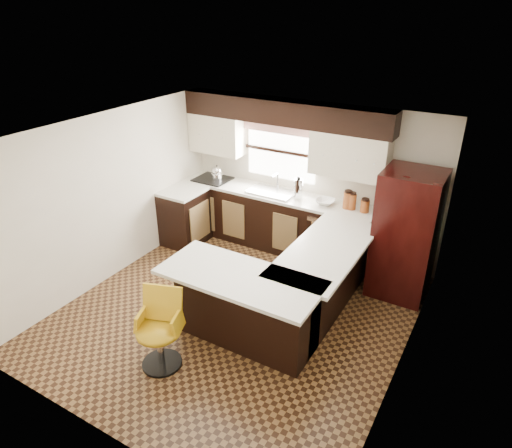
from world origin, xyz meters
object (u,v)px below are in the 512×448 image
Objects in this scene: peninsula_long at (320,281)px; peninsula_return at (246,308)px; bar_chair at (158,332)px; refrigerator at (406,235)px.

peninsula_long is 1.18× the size of peninsula_return.
peninsula_long is 2.11× the size of bar_chair.
peninsula_return is 1.79× the size of bar_chair.
refrigerator reaches higher than bar_chair.
refrigerator is at bearing 50.82° from peninsula_long.
peninsula_long is at bearing 61.70° from peninsula_return.
refrigerator is 3.44m from bar_chair.
bar_chair is (-1.12, -1.84, 0.01)m from peninsula_long.
peninsula_long is 1.09× the size of refrigerator.
refrigerator is at bearing 55.90° from peninsula_return.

